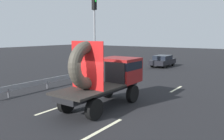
{
  "coord_description": "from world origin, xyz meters",
  "views": [
    {
      "loc": [
        6.7,
        -8.35,
        3.67
      ],
      "look_at": [
        -0.31,
        1.7,
        1.82
      ],
      "focal_mm": 37.0,
      "sensor_mm": 36.0,
      "label": 1
    }
  ],
  "objects": [
    {
      "name": "flatbed_truck",
      "position": [
        -0.31,
        1.28,
        1.66
      ],
      "size": [
        2.02,
        5.27,
        3.41
      ],
      "color": "black",
      "rests_on": "ground_plane"
    },
    {
      "name": "guardrail",
      "position": [
        -5.95,
        3.37,
        0.53
      ],
      "size": [
        0.1,
        11.51,
        0.71
      ],
      "color": "gray",
      "rests_on": "ground_plane"
    },
    {
      "name": "ground_plane",
      "position": [
        0.0,
        0.0,
        0.0
      ],
      "size": [
        120.0,
        120.0,
        0.0
      ],
      "primitive_type": "plane",
      "color": "black"
    },
    {
      "name": "lane_dash_left_near",
      "position": [
        -2.08,
        -0.8,
        0.0
      ],
      "size": [
        0.16,
        2.4,
        0.01
      ],
      "primitive_type": "cube",
      "rotation": [
        0.0,
        0.0,
        1.57
      ],
      "color": "beige",
      "rests_on": "ground_plane"
    },
    {
      "name": "distant_sedan",
      "position": [
        -3.86,
        17.28,
        0.72
      ],
      "size": [
        1.75,
        4.09,
        1.33
      ],
      "color": "black",
      "rests_on": "ground_plane"
    },
    {
      "name": "traffic_light",
      "position": [
        -6.62,
        8.0,
        4.36
      ],
      "size": [
        0.42,
        0.36,
        6.8
      ],
      "color": "gray",
      "rests_on": "ground_plane"
    },
    {
      "name": "lane_dash_right_far",
      "position": [
        1.47,
        6.89,
        0.0
      ],
      "size": [
        0.16,
        2.15,
        0.01
      ],
      "primitive_type": "cube",
      "rotation": [
        0.0,
        0.0,
        1.57
      ],
      "color": "beige",
      "rests_on": "ground_plane"
    },
    {
      "name": "lane_dash_right_near",
      "position": [
        1.47,
        -1.6,
        0.0
      ],
      "size": [
        0.16,
        2.85,
        0.01
      ],
      "primitive_type": "cube",
      "rotation": [
        0.0,
        0.0,
        1.57
      ],
      "color": "beige",
      "rests_on": "ground_plane"
    },
    {
      "name": "lane_dash_left_far",
      "position": [
        -2.08,
        7.02,
        0.0
      ],
      "size": [
        0.16,
        2.62,
        0.01
      ],
      "primitive_type": "cube",
      "rotation": [
        0.0,
        0.0,
        1.57
      ],
      "color": "beige",
      "rests_on": "ground_plane"
    }
  ]
}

